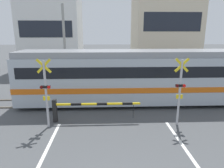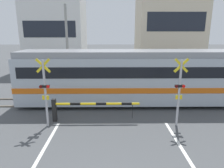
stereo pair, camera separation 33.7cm
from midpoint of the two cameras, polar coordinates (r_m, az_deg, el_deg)
The scene contains 11 objects.
rail_track_near at distance 12.51m, azimuth -0.88°, elevation -6.31°, with size 50.00×0.10×0.08m.
rail_track_far at distance 13.86m, azimuth -1.03°, elevation -4.22°, with size 50.00×0.10×0.08m.
commuter_train at distance 13.04m, azimuth 10.96°, elevation 2.44°, with size 16.92×2.83×3.41m.
crossing_barrier_near at distance 10.42m, azimuth -10.57°, elevation -6.56°, with size 4.47×0.20×1.20m.
crossing_barrier_far at distance 16.19m, azimuth 5.11°, elevation 1.15°, with size 4.47×0.20×1.20m.
crossing_signal_left at distance 9.88m, azimuth -19.31°, elevation -1.77°, with size 0.68×0.15×3.34m.
crossing_signal_right at distance 10.06m, azimuth 17.92°, elevation -1.38°, with size 0.68×0.15×3.34m.
pedestrian at distance 19.63m, azimuth -4.09°, elevation 3.91°, with size 0.38×0.22×1.60m.
building_left_of_street at distance 26.51m, azimuth -16.95°, elevation 13.70°, with size 6.86×5.94×8.88m.
building_right_of_street at distance 26.77m, azimuth 14.38°, elevation 15.40°, with size 7.67×5.94×10.31m.
utility_pole_streetside at distance 18.53m, azimuth -13.92°, elevation 10.79°, with size 0.22×0.22×6.88m.
Camera 1 is at (-0.45, -2.77, 4.44)m, focal length 32.00 mm.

